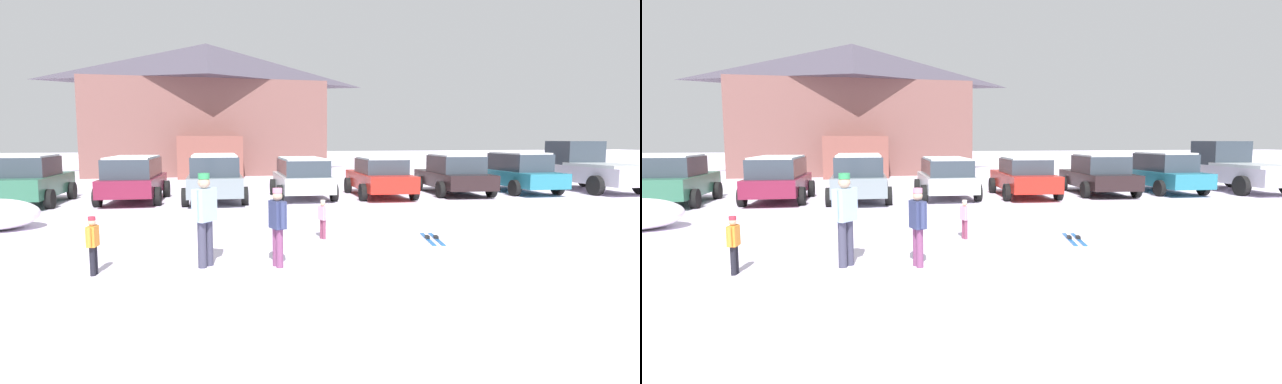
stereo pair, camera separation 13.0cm
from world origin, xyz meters
The scene contains 15 objects.
ground centered at (0.00, 0.00, 0.00)m, with size 160.00×160.00×0.00m, color silver.
ski_lodge centered at (-1.74, 27.97, 4.22)m, with size 14.99×9.29×8.33m.
parked_green_coupe centered at (-7.78, 13.21, 0.86)m, with size 2.11×4.28×1.71m.
parked_maroon_van centered at (-4.46, 13.30, 0.88)m, with size 2.28×4.26×1.63m.
parked_grey_wagon centered at (-1.62, 12.77, 0.92)m, with size 2.24×4.37×1.70m.
parked_silver_wagon centered at (1.64, 13.04, 0.84)m, with size 2.27×4.20×1.54m.
parked_red_sedan centered at (4.69, 12.84, 0.79)m, with size 2.42×4.62×1.54m.
parked_black_sedan centered at (7.95, 13.01, 0.82)m, with size 2.61×4.61×1.63m.
parked_teal_hatchback centered at (10.95, 13.14, 0.85)m, with size 2.25×4.83×1.69m.
pickup_truck centered at (14.36, 13.07, 0.99)m, with size 2.56×5.52×2.15m.
skier_child_in_pink_snowsuit centered at (0.64, 5.27, 0.50)m, with size 0.20×0.31×0.89m.
skier_adult_in_blue_parka centered at (-1.96, 3.33, 0.94)m, with size 0.44×0.50×1.67m.
skier_child_in_orange_jacket centered at (-3.78, 3.18, 0.56)m, with size 0.18×0.36×0.99m.
skier_teen_in_navy_coat centered at (-0.71, 3.04, 0.79)m, with size 0.29×0.50×1.41m.
pair_of_skis centered at (3.03, 4.65, 0.02)m, with size 0.60×1.42×0.08m.
Camera 1 is at (-1.92, -5.59, 2.28)m, focal length 28.00 mm.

